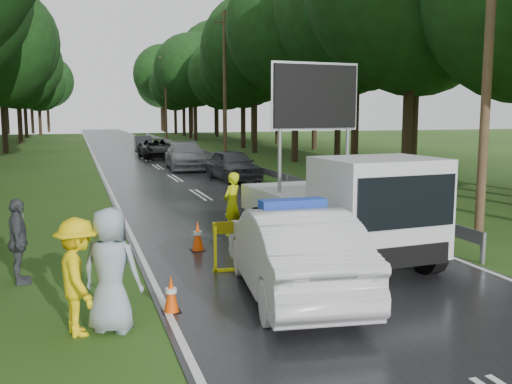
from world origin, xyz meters
name	(u,v)px	position (x,y,z in m)	size (l,w,h in m)	color
ground	(328,279)	(0.00, 0.00, 0.00)	(160.00, 160.00, 0.00)	#233F12
road	(146,159)	(0.00, 30.00, 0.01)	(7.00, 140.00, 0.02)	black
guardrail	(199,151)	(3.70, 29.67, 0.55)	(0.12, 60.06, 0.70)	gray
utility_pole_near	(489,40)	(5.20, 2.00, 5.06)	(1.40, 0.24, 10.00)	#473521
utility_pole_mid	(225,85)	(5.20, 28.00, 5.06)	(1.40, 0.24, 10.00)	#473521
utility_pole_far	(166,95)	(5.20, 54.00, 5.06)	(1.40, 0.24, 10.00)	#473521
police_sedan	(292,252)	(-1.04, -0.73, 0.80)	(2.28, 5.02, 1.76)	silver
work_truck	(343,208)	(0.90, 1.18, 1.19)	(2.82, 5.68, 4.40)	gray
barrier	(273,232)	(-0.80, 1.00, 0.80)	(2.58, 0.21, 1.07)	#F8F10D
officer	(232,204)	(-0.76, 4.44, 0.85)	(0.62, 0.41, 1.70)	#C6D60B
civilian	(321,213)	(0.91, 2.40, 0.86)	(0.84, 0.65, 1.73)	#1C42B9
bystander_left	(78,277)	(-4.73, -1.48, 0.88)	(1.14, 0.66, 1.76)	yellow
bystander_mid	(18,242)	(-5.80, 1.50, 0.83)	(0.97, 0.41, 1.66)	#414449
bystander_right	(111,270)	(-4.26, -1.50, 0.95)	(0.93, 0.60, 1.90)	#8D9FA9
queue_car_first	(233,165)	(2.59, 16.56, 0.74)	(1.76, 4.37, 1.49)	#3C3F44
queue_car_second	(186,156)	(1.45, 22.56, 0.77)	(2.17, 5.34, 1.55)	gray
queue_car_third	(157,148)	(0.92, 30.89, 0.69)	(2.27, 4.93, 1.37)	black
queue_car_fourth	(143,144)	(0.80, 38.39, 0.64)	(1.35, 3.88, 1.28)	#42454A
cone_near_left	(171,295)	(-3.29, -1.00, 0.31)	(0.30, 0.30, 0.64)	black
cone_center	(252,245)	(-0.96, 2.00, 0.31)	(0.30, 0.30, 0.64)	black
cone_far	(297,234)	(0.33, 2.50, 0.37)	(0.36, 0.36, 0.76)	black
cone_left_mid	(198,237)	(-2.00, 3.00, 0.35)	(0.34, 0.34, 0.73)	black
cone_right	(338,215)	(2.40, 4.50, 0.36)	(0.35, 0.35, 0.75)	black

